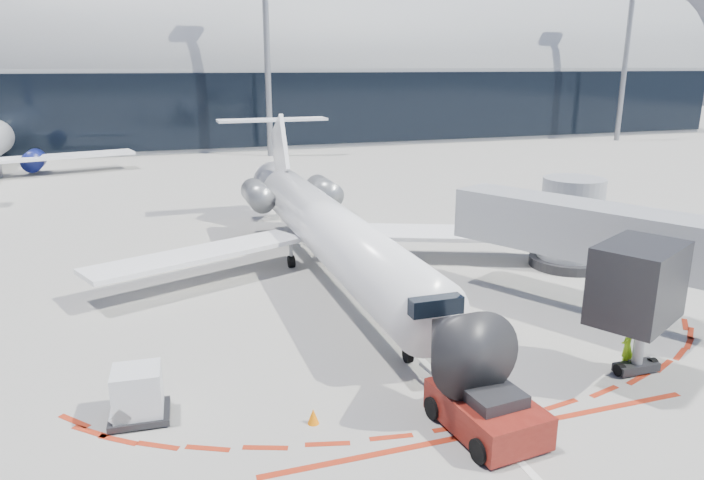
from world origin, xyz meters
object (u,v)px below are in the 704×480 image
object	(u,v)px
pushback_tug	(487,411)
uld_container	(138,395)
regional_jet	(326,227)
ramp_worker	(627,347)

from	to	relation	value
pushback_tug	uld_container	size ratio (longest dim) A/B	3.06
regional_jet	uld_container	distance (m)	15.08
pushback_tug	ramp_worker	world-z (taller)	ramp_worker
regional_jet	pushback_tug	world-z (taller)	regional_jet
regional_jet	pushback_tug	bearing A→B (deg)	-88.33
pushback_tug	uld_container	world-z (taller)	uld_container
ramp_worker	uld_container	bearing A→B (deg)	-30.90
regional_jet	uld_container	xyz separation A→B (m)	(-9.31, -11.74, -1.65)
ramp_worker	uld_container	distance (m)	16.63
ramp_worker	uld_container	world-z (taller)	ramp_worker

